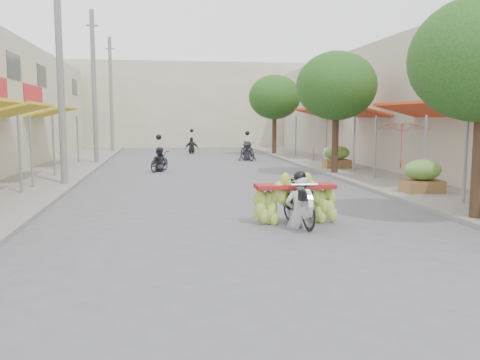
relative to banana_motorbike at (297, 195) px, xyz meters
name	(u,v)px	position (x,y,z in m)	size (l,w,h in m)	color
ground	(298,290)	(-1.14, -4.31, -0.72)	(120.00, 120.00, 0.00)	#58585D
sidewalk_left	(38,176)	(-8.14, 10.69, -0.66)	(4.00, 60.00, 0.12)	gray
sidewalk_right	(361,171)	(5.86, 10.69, -0.66)	(4.00, 60.00, 0.12)	gray
shophouse_row_right	(479,106)	(10.85, 9.69, 2.28)	(9.77, 40.00, 6.00)	#B3A894
far_building	(184,106)	(-1.14, 33.69, 2.78)	(20.00, 6.00, 7.00)	beige
utility_pole_mid	(60,73)	(-6.54, 7.69, 3.31)	(0.60, 0.24, 8.00)	slate
utility_pole_far	(94,88)	(-6.54, 16.69, 3.31)	(0.60, 0.24, 8.00)	slate
utility_pole_back	(111,95)	(-6.54, 25.69, 3.31)	(0.60, 0.24, 8.00)	slate
street_tree_mid	(336,86)	(4.26, 9.69, 3.07)	(3.40, 3.40, 5.25)	#3A2719
street_tree_far	(275,97)	(4.26, 21.69, 3.07)	(3.40, 3.40, 5.25)	#3A2719
produce_crate_mid	(423,174)	(5.06, 3.69, 0.00)	(1.20, 0.88, 1.16)	brown
produce_crate_far	(337,155)	(5.06, 11.69, 0.00)	(1.20, 0.88, 1.16)	brown
banana_motorbike	(297,195)	(0.00, 0.00, 0.00)	(2.20, 1.92, 2.17)	black
market_umbrella	(403,120)	(4.69, 4.39, 1.66)	(1.94, 1.94, 1.55)	#AE2017
pedestrian	(328,147)	(4.92, 12.53, 0.33)	(1.03, 0.79, 1.84)	silver
bg_motorbike_a	(159,156)	(-3.21, 12.38, 0.02)	(1.23, 1.75, 1.95)	black
bg_motorbike_b	(247,146)	(1.78, 17.69, 0.11)	(1.16, 1.99, 1.95)	black
bg_motorbike_c	(192,141)	(-1.05, 24.08, 0.11)	(1.04, 1.52, 1.95)	black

